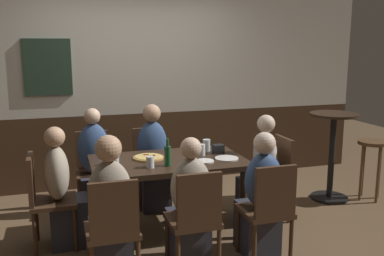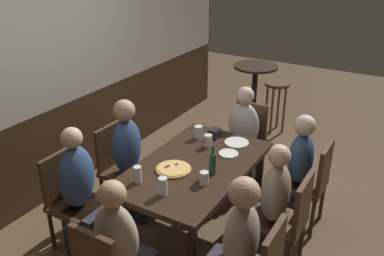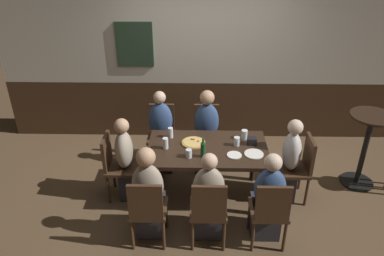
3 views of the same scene
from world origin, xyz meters
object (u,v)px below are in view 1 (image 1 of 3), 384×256
(chair_right_near, at_px, (269,207))
(pint_glass_pale, at_px, (201,150))
(chair_left_far, at_px, (94,166))
(bar_stool, at_px, (372,154))
(person_left_near, at_px, (110,218))
(beer_glass_tall, at_px, (150,163))
(person_mid_far, at_px, (153,164))
(highball_clear, at_px, (115,158))
(person_right_near, at_px, (260,203))
(chair_left_near, at_px, (113,226))
(condiment_caddy, at_px, (218,149))
(chair_mid_near, at_px, (195,216))
(person_left_far, at_px, (95,171))
(pizza, at_px, (148,157))
(plate_white_small, at_px, (205,161))
(person_head_east, at_px, (260,177))
(person_mid_near, at_px, (189,212))
(pint_glass_stout, at_px, (116,151))
(dining_table, at_px, (168,168))
(chair_mid_far, at_px, (150,162))
(tumbler_water, at_px, (206,146))
(chair_head_east, at_px, (274,173))
(plate_white_large, at_px, (227,158))
(chair_head_west, at_px, (45,196))
(side_bar_table, at_px, (332,149))
(beer_bottle_green, at_px, (168,155))

(chair_right_near, xyz_separation_m, pint_glass_pale, (-0.29, 0.92, 0.29))
(chair_left_far, bearing_deg, bar_stool, -12.20)
(person_left_near, bearing_deg, beer_glass_tall, 48.05)
(person_mid_far, distance_m, pint_glass_pale, 0.78)
(pint_glass_pale, bearing_deg, beer_glass_tall, -154.39)
(highball_clear, bearing_deg, person_right_near, -29.71)
(chair_left_near, height_order, condiment_caddy, chair_left_near)
(chair_right_near, distance_m, highball_clear, 1.46)
(person_mid_far, bearing_deg, chair_mid_near, -90.00)
(person_left_far, distance_m, beer_glass_tall, 1.05)
(pizza, bearing_deg, person_right_near, -43.71)
(person_right_near, height_order, plate_white_small, person_right_near)
(condiment_caddy, xyz_separation_m, bar_stool, (1.98, 0.07, -0.22))
(person_head_east, bearing_deg, person_mid_near, -145.16)
(person_left_near, relative_size, pint_glass_stout, 8.53)
(dining_table, distance_m, person_right_near, 0.97)
(chair_mid_far, height_order, tumbler_water, chair_mid_far)
(chair_left_near, xyz_separation_m, chair_right_near, (1.30, 0.00, 0.00))
(chair_right_near, relative_size, beer_glass_tall, 8.40)
(person_mid_near, height_order, highball_clear, person_mid_near)
(person_left_far, relative_size, highball_clear, 8.23)
(dining_table, bearing_deg, tumbler_water, 25.87)
(pint_glass_stout, bearing_deg, chair_left_near, -99.22)
(chair_head_east, relative_size, pint_glass_stout, 6.40)
(condiment_caddy, bearing_deg, plate_white_large, -90.50)
(tumbler_water, relative_size, bar_stool, 0.17)
(chair_left_far, distance_m, person_mid_near, 1.68)
(pizza, relative_size, plate_white_small, 1.68)
(person_left_near, distance_m, person_right_near, 1.30)
(pizza, xyz_separation_m, pint_glass_stout, (-0.30, 0.15, 0.05))
(chair_mid_near, relative_size, chair_left_far, 1.00)
(chair_right_near, bearing_deg, plate_white_small, 116.34)
(dining_table, height_order, chair_head_west, chair_head_west)
(pizza, bearing_deg, condiment_caddy, -0.22)
(person_left_near, bearing_deg, side_bar_table, 20.27)
(beer_glass_tall, height_order, pint_glass_stout, pint_glass_stout)
(chair_left_near, distance_m, bar_stool, 3.34)
(chair_head_west, relative_size, beer_glass_tall, 8.40)
(pizza, bearing_deg, bar_stool, 1.41)
(pizza, distance_m, beer_bottle_green, 0.34)
(chair_mid_far, distance_m, bar_stool, 2.63)
(chair_left_far, height_order, plate_white_large, chair_left_far)
(chair_right_near, height_order, beer_bottle_green, beer_bottle_green)
(chair_mid_near, relative_size, person_left_near, 0.75)
(chair_mid_near, relative_size, chair_mid_far, 1.00)
(beer_bottle_green, bearing_deg, pint_glass_pale, 32.58)
(person_left_near, bearing_deg, person_right_near, 0.11)
(person_head_east, height_order, highball_clear, person_head_east)
(chair_mid_far, xyz_separation_m, person_head_east, (0.99, -0.85, -0.02))
(dining_table, xyz_separation_m, chair_head_west, (-1.16, 0.00, -0.15))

